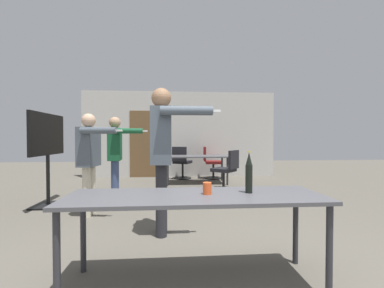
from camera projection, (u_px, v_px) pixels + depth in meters
name	position (u px, v px, depth m)	size (l,w,h in m)	color
back_wall	(179.00, 135.00, 8.03)	(5.98, 0.12, 2.66)	beige
conference_table_near	(195.00, 203.00, 2.10)	(2.09, 0.65, 0.73)	#4C4C51
conference_table_far	(196.00, 158.00, 6.85)	(1.65, 0.83, 0.73)	#4C4C51
tv_screen	(48.00, 148.00, 4.51)	(0.44, 1.22, 1.63)	black
person_left_plaid	(163.00, 146.00, 3.19)	(0.81, 0.65, 1.82)	#28282D
person_near_casual	(90.00, 154.00, 3.96)	(0.71, 0.66, 1.58)	beige
person_center_tall	(116.00, 150.00, 4.91)	(0.77, 0.60, 1.61)	#3D4C75
office_chair_far_left	(227.00, 171.00, 5.93)	(0.69, 0.68, 0.93)	black
office_chair_near_pushed	(182.00, 164.00, 7.56)	(0.62, 0.66, 0.96)	black
office_chair_far_right	(211.00, 163.00, 7.66)	(0.57, 0.52, 0.95)	black
beer_bottle	(249.00, 173.00, 2.17)	(0.06, 0.06, 0.35)	black
drink_cup	(207.00, 188.00, 2.12)	(0.07, 0.07, 0.10)	#E05123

